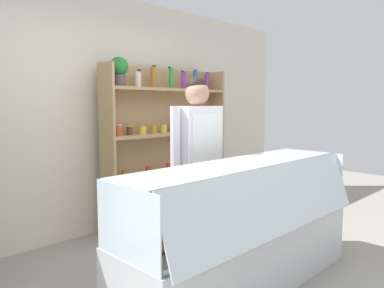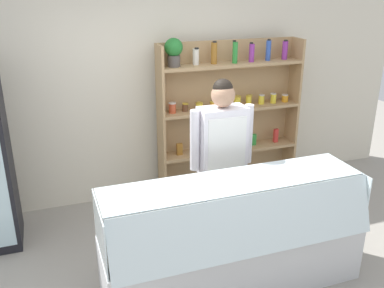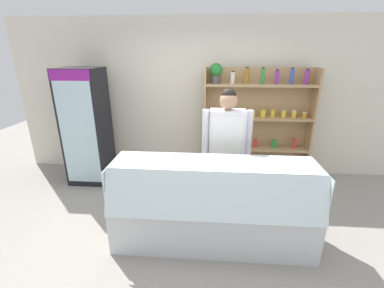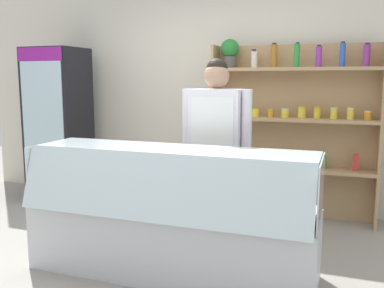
{
  "view_description": "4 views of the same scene",
  "coord_description": "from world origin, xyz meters",
  "px_view_note": "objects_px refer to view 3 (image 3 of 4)",
  "views": [
    {
      "loc": [
        -2.17,
        -1.82,
        1.47
      ],
      "look_at": [
        0.1,
        0.43,
        1.13
      ],
      "focal_mm": 35.0,
      "sensor_mm": 36.0,
      "label": 1
    },
    {
      "loc": [
        -1.22,
        -2.93,
        2.55
      ],
      "look_at": [
        -0.01,
        0.47,
        1.17
      ],
      "focal_mm": 40.0,
      "sensor_mm": 36.0,
      "label": 2
    },
    {
      "loc": [
        0.13,
        -2.6,
        2.13
      ],
      "look_at": [
        -0.12,
        0.56,
        0.99
      ],
      "focal_mm": 24.0,
      "sensor_mm": 36.0,
      "label": 3
    },
    {
      "loc": [
        1.42,
        -3.06,
        1.54
      ],
      "look_at": [
        0.2,
        0.32,
        0.99
      ],
      "focal_mm": 40.0,
      "sensor_mm": 36.0,
      "label": 4
    }
  ],
  "objects_px": {
    "drinks_fridge": "(87,127)",
    "deli_display_case": "(212,218)",
    "shop_clerk": "(227,142)",
    "shelving_unit": "(254,118)"
  },
  "relations": [
    {
      "from": "deli_display_case",
      "to": "shop_clerk",
      "type": "bearing_deg",
      "value": 75.77
    },
    {
      "from": "shelving_unit",
      "to": "deli_display_case",
      "type": "height_order",
      "value": "shelving_unit"
    },
    {
      "from": "drinks_fridge",
      "to": "shop_clerk",
      "type": "bearing_deg",
      "value": -18.51
    },
    {
      "from": "shop_clerk",
      "to": "shelving_unit",
      "type": "bearing_deg",
      "value": 64.55
    },
    {
      "from": "shelving_unit",
      "to": "deli_display_case",
      "type": "xyz_separation_m",
      "value": [
        -0.69,
        -1.75,
        -0.77
      ]
    },
    {
      "from": "drinks_fridge",
      "to": "deli_display_case",
      "type": "bearing_deg",
      "value": -34.3
    },
    {
      "from": "drinks_fridge",
      "to": "deli_display_case",
      "type": "xyz_separation_m",
      "value": [
        2.1,
        -1.43,
        -0.64
      ]
    },
    {
      "from": "drinks_fridge",
      "to": "shop_clerk",
      "type": "relative_size",
      "value": 1.11
    },
    {
      "from": "drinks_fridge",
      "to": "deli_display_case",
      "type": "height_order",
      "value": "drinks_fridge"
    },
    {
      "from": "drinks_fridge",
      "to": "shop_clerk",
      "type": "distance_m",
      "value": 2.4
    }
  ]
}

